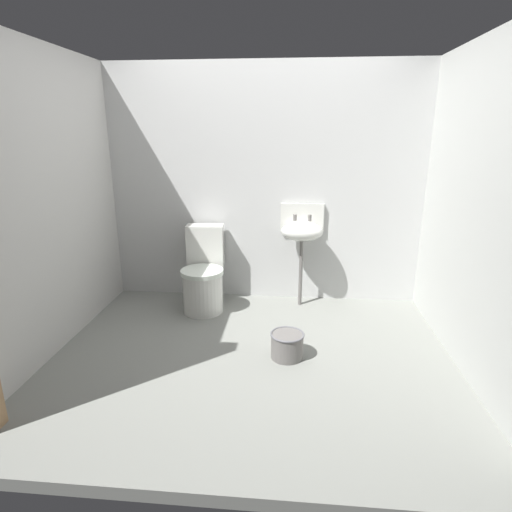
% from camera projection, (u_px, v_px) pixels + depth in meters
% --- Properties ---
extents(ground_plane, '(3.45, 2.72, 0.08)m').
position_uv_depth(ground_plane, '(253.00, 356.00, 3.30)').
color(ground_plane, slate).
extents(wall_back, '(3.45, 0.10, 2.29)m').
position_uv_depth(wall_back, '(265.00, 186.00, 4.10)').
color(wall_back, '#B7B8B6').
rests_on(wall_back, ground).
extents(wall_left, '(0.10, 2.52, 2.29)m').
position_uv_depth(wall_left, '(48.00, 202.00, 3.19)').
color(wall_left, '#B5B4AF').
rests_on(wall_left, ground).
extents(wall_right, '(0.10, 2.52, 2.29)m').
position_uv_depth(wall_right, '(478.00, 209.00, 2.91)').
color(wall_right, '#B7B9B4').
rests_on(wall_right, ground).
extents(toilet_near_wall, '(0.43, 0.62, 0.78)m').
position_uv_depth(toilet_near_wall, '(204.00, 276.00, 4.01)').
color(toilet_near_wall, silver).
rests_on(toilet_near_wall, ground).
extents(sink, '(0.42, 0.35, 0.99)m').
position_uv_depth(sink, '(302.00, 230.00, 3.98)').
color(sink, '#64605E').
rests_on(sink, ground).
extents(bucket, '(0.26, 0.26, 0.20)m').
position_uv_depth(bucket, '(287.00, 345.00, 3.18)').
color(bucket, '#64605E').
rests_on(bucket, ground).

